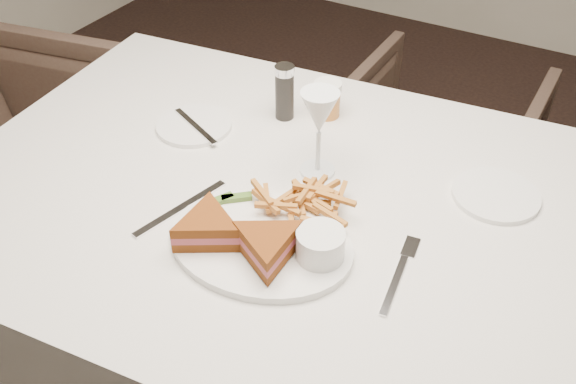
# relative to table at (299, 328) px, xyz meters

# --- Properties ---
(table) EXTENTS (1.44, 1.03, 0.75)m
(table) POSITION_rel_table_xyz_m (0.00, 0.00, 0.00)
(table) COLOR silver
(table) RESTS_ON ground
(chair_far) EXTENTS (0.58, 0.54, 0.59)m
(chair_far) POSITION_rel_table_xyz_m (-0.00, 0.94, -0.08)
(chair_far) COLOR #49362C
(chair_far) RESTS_ON ground
(table_setting) EXTENTS (0.78, 0.59, 0.18)m
(table_setting) POSITION_rel_table_xyz_m (-0.01, -0.05, 0.41)
(table_setting) COLOR white
(table_setting) RESTS_ON table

